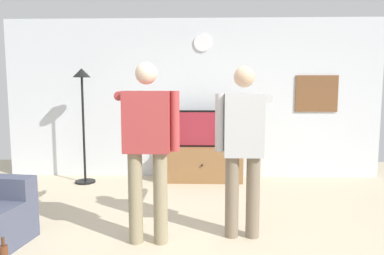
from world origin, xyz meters
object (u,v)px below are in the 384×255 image
Objects in this scene: person_standing_nearer_couch at (243,142)px; person_standing_nearer_lamp at (147,141)px; floor_lamp at (83,102)px; tv_stand at (202,164)px; television at (202,129)px; framed_picture at (316,94)px; wall_clock at (203,43)px.

person_standing_nearer_lamp is at bearing -169.75° from person_standing_nearer_couch.
floor_lamp reaches higher than person_standing_nearer_lamp.
television reaches higher than tv_stand.
tv_stand is at bearing 5.05° from floor_lamp.
person_standing_nearer_couch is at bearing -40.83° from floor_lamp.
floor_lamp reaches higher than person_standing_nearer_couch.
tv_stand is 2.27m from framed_picture.
wall_clock is 0.41× the size of framed_picture.
wall_clock is at bearing 13.52° from floor_lamp.
floor_lamp is 3.09m from person_standing_nearer_couch.
person_standing_nearer_lamp is at bearing -101.39° from wall_clock.
wall_clock is 2.82m from person_standing_nearer_couch.
person_standing_nearer_couch reaches higher than television.
wall_clock reaches higher than person_standing_nearer_couch.
person_standing_nearer_lamp reaches higher than framed_picture.
television is at bearing 77.49° from person_standing_nearer_lamp.
wall_clock is (0.00, 0.24, 1.42)m from television.
television is at bearing -172.64° from framed_picture.
television is 0.58× the size of person_standing_nearer_couch.
wall_clock is 0.16× the size of person_standing_nearer_lamp.
tv_stand is 2.33m from person_standing_nearer_couch.
floor_lamp is 2.60m from person_standing_nearer_lamp.
wall_clock reaches higher than person_standing_nearer_lamp.
person_standing_nearer_lamp is 1.02× the size of person_standing_nearer_couch.
person_standing_nearer_lamp is (-2.46, -2.64, -0.42)m from framed_picture.
television is at bearing 100.61° from person_standing_nearer_couch.
tv_stand is at bearing -90.00° from wall_clock.
framed_picture is 0.38× the size of floor_lamp.
tv_stand is at bearing -90.00° from television.
framed_picture is at bearing 6.90° from floor_lamp.
person_standing_nearer_couch is (-1.51, -2.47, -0.45)m from framed_picture.
television is 2.02m from framed_picture.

